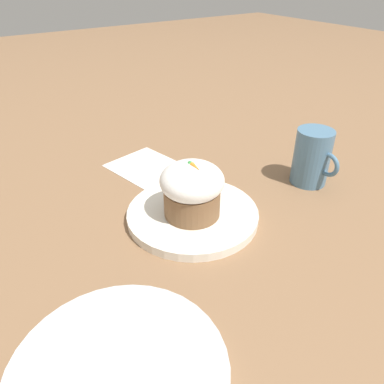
# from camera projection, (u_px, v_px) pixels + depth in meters

# --- Properties ---
(ground_plane) EXTENTS (4.00, 4.00, 0.00)m
(ground_plane) POSITION_uv_depth(u_px,v_px,m) (193.00, 218.00, 0.63)
(ground_plane) COLOR #846042
(dessert_plate) EXTENTS (0.22, 0.22, 0.02)m
(dessert_plate) POSITION_uv_depth(u_px,v_px,m) (193.00, 214.00, 0.63)
(dessert_plate) COLOR white
(dessert_plate) RESTS_ON ground_plane
(carrot_cake) EXTENTS (0.10, 0.10, 0.09)m
(carrot_cake) POSITION_uv_depth(u_px,v_px,m) (192.00, 189.00, 0.59)
(carrot_cake) COLOR brown
(carrot_cake) RESTS_ON dessert_plate
(spoon) EXTENTS (0.11, 0.08, 0.01)m
(spoon) POSITION_uv_depth(u_px,v_px,m) (202.00, 205.00, 0.63)
(spoon) COLOR #B7B7BC
(spoon) RESTS_ON dessert_plate
(coffee_cup) EXTENTS (0.10, 0.07, 0.11)m
(coffee_cup) POSITION_uv_depth(u_px,v_px,m) (312.00, 157.00, 0.71)
(coffee_cup) COLOR teal
(coffee_cup) RESTS_ON ground_plane
(side_plate) EXTENTS (0.23, 0.23, 0.01)m
(side_plate) POSITION_uv_depth(u_px,v_px,m) (119.00, 372.00, 0.39)
(side_plate) COLOR silver
(side_plate) RESTS_ON ground_plane
(paper_napkin) EXTENTS (0.17, 0.15, 0.00)m
(paper_napkin) POSITION_uv_depth(u_px,v_px,m) (147.00, 167.00, 0.78)
(paper_napkin) COLOR white
(paper_napkin) RESTS_ON ground_plane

